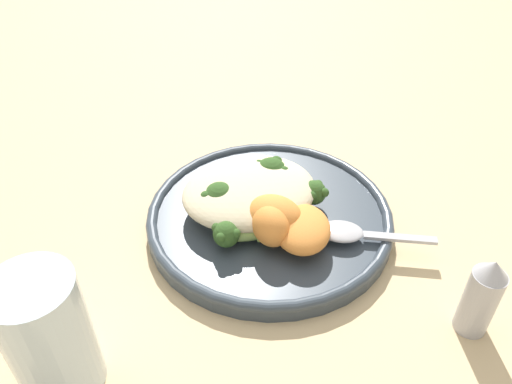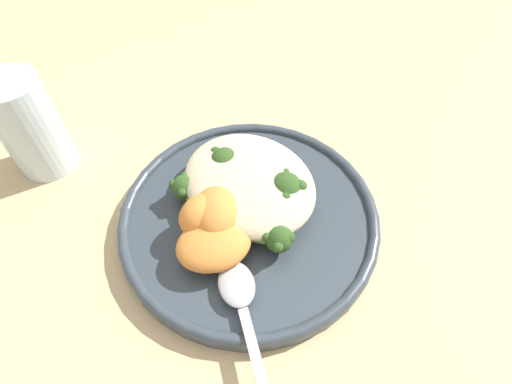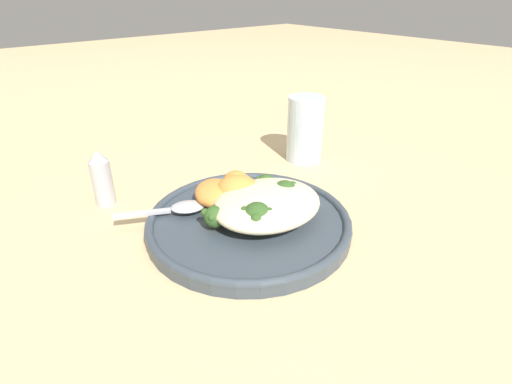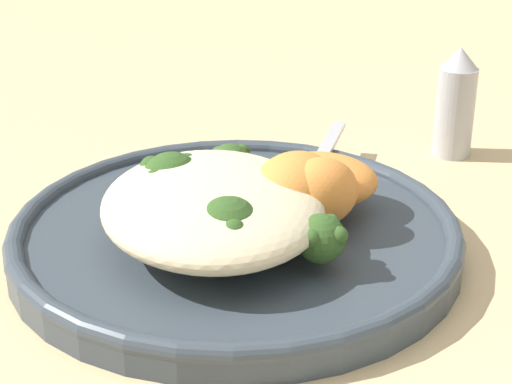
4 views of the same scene
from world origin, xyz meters
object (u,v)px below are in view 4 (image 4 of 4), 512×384
Objects in this scene: sweet_potato_chunk_1 at (320,179)px; sweet_potato_chunk_2 at (319,191)px; broccoli_stalk_1 at (193,188)px; sweet_potato_chunk_0 at (317,187)px; plate at (235,234)px; broccoli_stalk_3 at (315,229)px; spoon at (317,163)px; quinoa_mound at (213,207)px; broccoli_stalk_2 at (241,228)px; kale_tuft at (243,234)px; salt_shaker at (456,103)px; broccoli_stalk_0 at (252,177)px; sweet_potato_chunk_3 at (295,188)px.

sweet_potato_chunk_1 is 1.55× the size of sweet_potato_chunk_2.
sweet_potato_chunk_0 is (-0.01, -0.07, -0.00)m from broccoli_stalk_1.
plate is at bearing 102.93° from sweet_potato_chunk_1.
broccoli_stalk_3 is 0.70× the size of spoon.
quinoa_mound is 0.03m from broccoli_stalk_2.
kale_tuft is 0.40× the size of spoon.
salt_shaker is at bearing 140.99° from broccoli_stalk_3.
broccoli_stalk_0 is 1.17× the size of broccoli_stalk_2.
broccoli_stalk_1 is 0.08m from broccoli_stalk_3.
quinoa_mound reaches higher than spoon.
broccoli_stalk_2 is 1.19× the size of sweet_potato_chunk_1.
plate is 0.23m from salt_shaker.
quinoa_mound is at bearing 20.22° from kale_tuft.
sweet_potato_chunk_3 is (0.04, 0.00, 0.01)m from broccoli_stalk_3.
broccoli_stalk_1 is (0.03, 0.01, -0.00)m from quinoa_mound.
broccoli_stalk_3 reaches higher than plate.
broccoli_stalk_0 is 0.93× the size of broccoli_stalk_1.
sweet_potato_chunk_0 is (0.00, -0.05, 0.03)m from plate.
sweet_potato_chunk_1 reaches higher than broccoli_stalk_3.
spoon is (0.11, -0.03, -0.01)m from broccoli_stalk_3.
broccoli_stalk_2 is 0.00m from kale_tuft.
kale_tuft is at bearing 132.85° from sweet_potato_chunk_0.
sweet_potato_chunk_0 is at bearing -47.15° from kale_tuft.
broccoli_stalk_2 reaches higher than plate.
plate is at bearing 71.04° from sweet_potato_chunk_2.
broccoli_stalk_1 is 1.27× the size of salt_shaker.
kale_tuft reaches higher than spoon.
sweet_potato_chunk_2 is at bearing -56.89° from kale_tuft.
plate is at bearing 124.65° from broccoli_stalk_0.
sweet_potato_chunk_2 is (-0.03, 0.01, 0.01)m from sweet_potato_chunk_1.
sweet_potato_chunk_2 is (-0.02, -0.05, 0.03)m from plate.
broccoli_stalk_3 is 0.05m from sweet_potato_chunk_0.
broccoli_stalk_0 is 0.04m from sweet_potato_chunk_1.
broccoli_stalk_0 and broccoli_stalk_3 have the same top height.
sweet_potato_chunk_2 reaches higher than broccoli_stalk_2.
quinoa_mound reaches higher than kale_tuft.
broccoli_stalk_2 is at bearing 6.71° from kale_tuft.
plate is at bearing 92.51° from sweet_potato_chunk_0.
broccoli_stalk_2 reaches higher than sweet_potato_chunk_0.
salt_shaker is at bearing -52.23° from sweet_potato_chunk_1.
kale_tuft reaches higher than broccoli_stalk_0.
kale_tuft is (-0.08, 0.02, 0.00)m from broccoli_stalk_0.
sweet_potato_chunk_1 is 1.55× the size of kale_tuft.
sweet_potato_chunk_1 is at bearing -44.25° from kale_tuft.
sweet_potato_chunk_3 is at bearing 61.53° from sweet_potato_chunk_2.
broccoli_stalk_1 is 0.07m from sweet_potato_chunk_2.
broccoli_stalk_0 is at bearing 116.43° from salt_shaker.
broccoli_stalk_0 is at bearing -133.11° from broccoli_stalk_1.
salt_shaker reaches higher than spoon.
quinoa_mound is 0.06m from sweet_potato_chunk_2.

